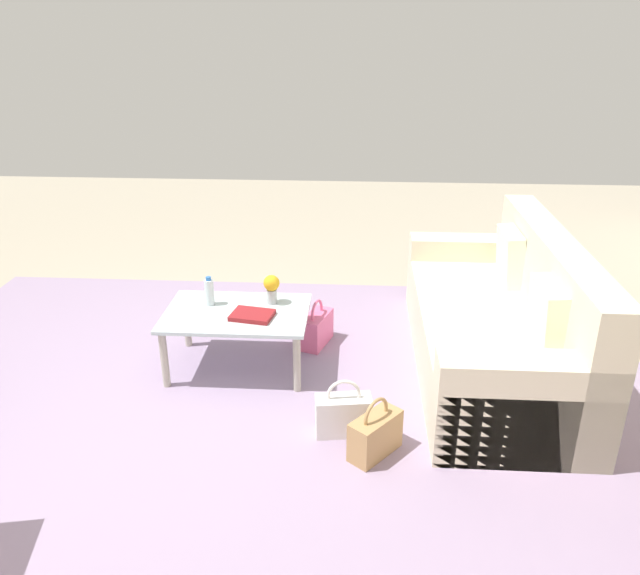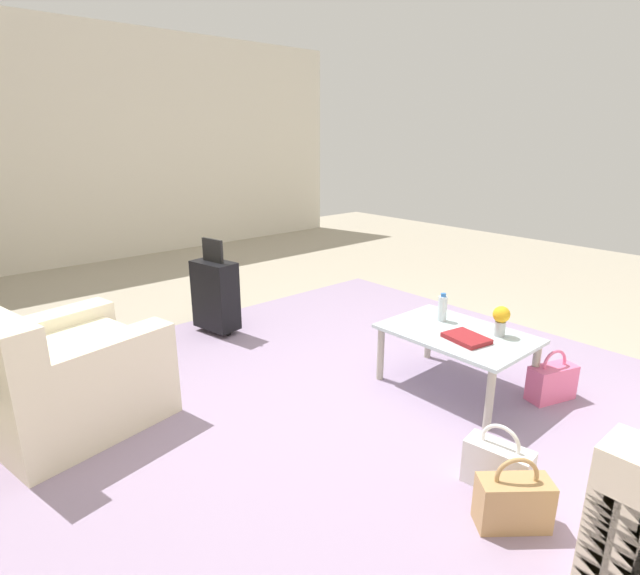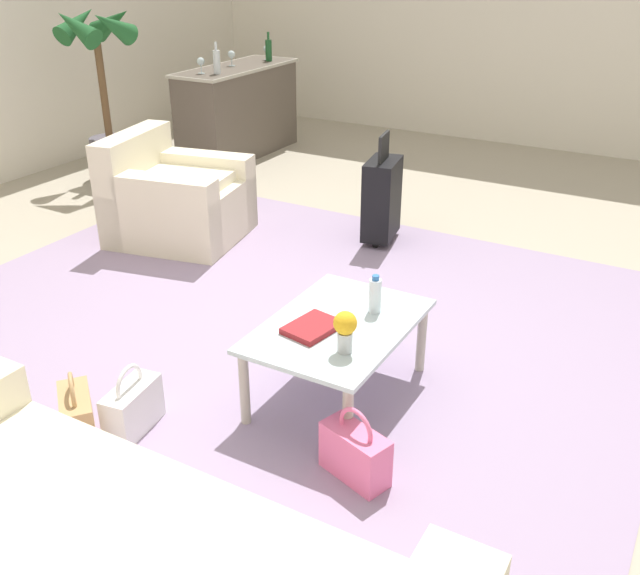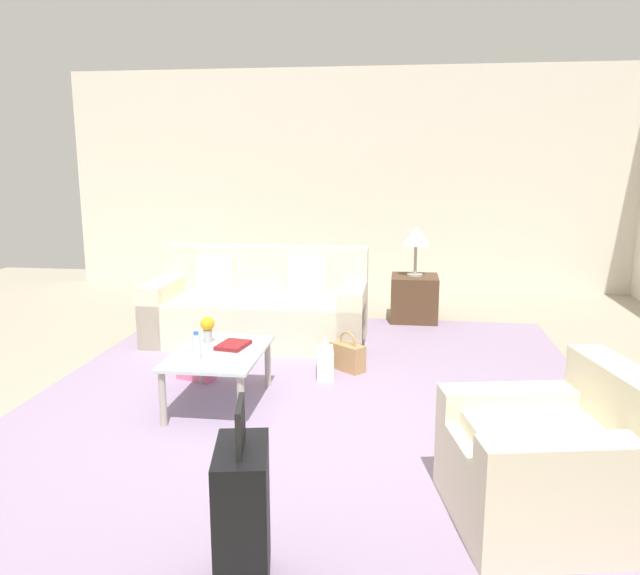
% 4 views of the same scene
% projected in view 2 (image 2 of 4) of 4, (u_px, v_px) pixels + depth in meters
% --- Properties ---
extents(ground_plane, '(12.00, 12.00, 0.00)m').
position_uv_depth(ground_plane, '(361.00, 390.00, 3.45)').
color(ground_plane, '#A89E89').
extents(wall_right, '(0.12, 8.00, 3.10)m').
position_uv_depth(wall_right, '(91.00, 147.00, 6.64)').
color(wall_right, silver).
rests_on(wall_right, ground).
extents(area_rug, '(5.20, 4.40, 0.01)m').
position_uv_depth(area_rug, '(411.00, 439.00, 2.89)').
color(area_rug, '#9984A3').
rests_on(area_rug, ground).
extents(armchair, '(1.03, 1.09, 0.81)m').
position_uv_depth(armchair, '(59.00, 382.00, 2.96)').
color(armchair, beige).
rests_on(armchair, ground).
extents(coffee_table, '(0.96, 0.66, 0.42)m').
position_uv_depth(coffee_table, '(457.00, 340.00, 3.37)').
color(coffee_table, silver).
rests_on(coffee_table, ground).
extents(water_bottle, '(0.06, 0.06, 0.20)m').
position_uv_depth(water_bottle, '(442.00, 308.00, 3.54)').
color(water_bottle, silver).
rests_on(water_bottle, coffee_table).
extents(coffee_table_book, '(0.30, 0.24, 0.03)m').
position_uv_depth(coffee_table_book, '(466.00, 338.00, 3.21)').
color(coffee_table_book, maroon).
rests_on(coffee_table_book, coffee_table).
extents(flower_vase, '(0.11, 0.11, 0.21)m').
position_uv_depth(flower_vase, '(501.00, 318.00, 3.26)').
color(flower_vase, '#B2B7BC').
rests_on(flower_vase, coffee_table).
extents(suitcase_black, '(0.43, 0.29, 0.85)m').
position_uv_depth(suitcase_black, '(215.00, 294.00, 4.37)').
color(suitcase_black, black).
rests_on(suitcase_black, ground).
extents(handbag_white, '(0.34, 0.18, 0.36)m').
position_uv_depth(handbag_white, '(498.00, 466.00, 2.46)').
color(handbag_white, white).
rests_on(handbag_white, ground).
extents(handbag_pink, '(0.23, 0.35, 0.36)m').
position_uv_depth(handbag_pink, '(552.00, 382.00, 3.30)').
color(handbag_pink, pink).
rests_on(handbag_pink, ground).
extents(handbag_tan, '(0.31, 0.34, 0.36)m').
position_uv_depth(handbag_tan, '(513.00, 502.00, 2.22)').
color(handbag_tan, tan).
rests_on(handbag_tan, ground).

